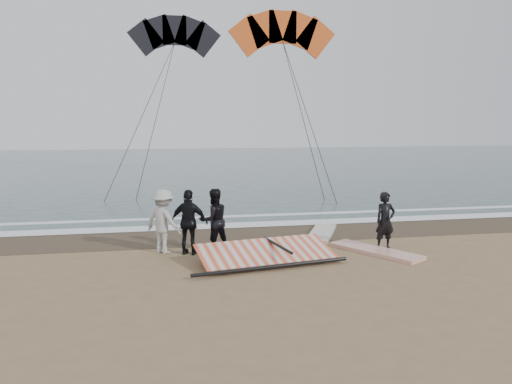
# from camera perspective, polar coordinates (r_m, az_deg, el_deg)

# --- Properties ---
(ground) EXTENTS (120.00, 120.00, 0.00)m
(ground) POSITION_cam_1_polar(r_m,az_deg,el_deg) (12.22, 4.82, -9.31)
(ground) COLOR #8C704C
(ground) RESTS_ON ground
(sea) EXTENTS (120.00, 54.00, 0.02)m
(sea) POSITION_cam_1_polar(r_m,az_deg,el_deg) (44.50, -6.69, 3.20)
(sea) COLOR #233838
(sea) RESTS_ON ground
(wet_sand) EXTENTS (120.00, 2.80, 0.01)m
(wet_sand) POSITION_cam_1_polar(r_m,az_deg,el_deg) (16.45, 0.59, -4.76)
(wet_sand) COLOR #4C3D2B
(wet_sand) RESTS_ON ground
(foam_near) EXTENTS (120.00, 0.90, 0.01)m
(foam_near) POSITION_cam_1_polar(r_m,az_deg,el_deg) (17.79, -0.30, -3.72)
(foam_near) COLOR white
(foam_near) RESTS_ON sea
(foam_far) EXTENTS (120.00, 0.45, 0.01)m
(foam_far) POSITION_cam_1_polar(r_m,az_deg,el_deg) (19.44, -1.22, -2.73)
(foam_far) COLOR white
(foam_far) RESTS_ON sea
(man_main) EXTENTS (0.65, 0.47, 1.67)m
(man_main) POSITION_cam_1_polar(r_m,az_deg,el_deg) (14.74, 14.55, -3.22)
(man_main) COLOR black
(man_main) RESTS_ON ground
(board_white) EXTENTS (2.05, 2.70, 0.11)m
(board_white) POSITION_cam_1_polar(r_m,az_deg,el_deg) (14.46, 13.49, -6.57)
(board_white) COLOR silver
(board_white) RESTS_ON ground
(board_cream) EXTENTS (1.73, 2.63, 0.11)m
(board_cream) POSITION_cam_1_polar(r_m,az_deg,el_deg) (16.41, 7.51, -4.69)
(board_cream) COLOR beige
(board_cream) RESTS_ON ground
(trio_cluster) EXTENTS (2.58, 1.33, 1.81)m
(trio_cluster) POSITION_cam_1_polar(r_m,az_deg,el_deg) (14.04, -7.97, -3.32)
(trio_cluster) COLOR black
(trio_cluster) RESTS_ON ground
(sail_rig) EXTENTS (4.07, 2.29, 0.49)m
(sail_rig) POSITION_cam_1_polar(r_m,az_deg,el_deg) (13.21, 0.77, -7.09)
(sail_rig) COLOR black
(sail_rig) RESTS_ON ground
(kite_red) EXTENTS (7.71, 5.42, 13.73)m
(kite_red) POSITION_cam_1_polar(r_m,az_deg,el_deg) (32.83, 3.06, 17.29)
(kite_red) COLOR #E3551A
(kite_red) RESTS_ON ground
(kite_dark) EXTENTS (7.13, 6.56, 16.24)m
(kite_dark) POSITION_cam_1_polar(r_m,az_deg,el_deg) (36.70, -9.31, 16.91)
(kite_dark) COLOR black
(kite_dark) RESTS_ON ground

